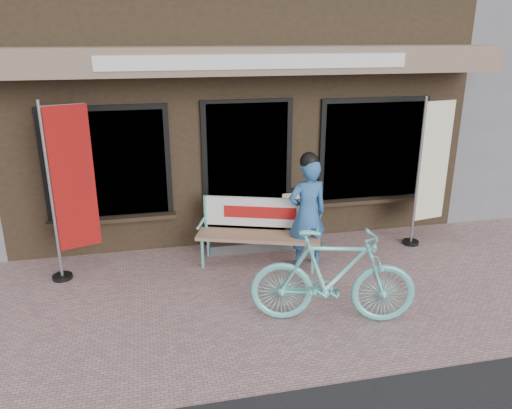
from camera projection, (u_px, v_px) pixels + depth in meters
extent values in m
plane|color=#A98181|center=(281.00, 305.00, 5.99)|extent=(70.00, 70.00, 0.00)
cube|color=black|center=(217.00, 101.00, 10.02)|extent=(7.00, 6.00, 3.60)
cube|color=#8A725D|center=(252.00, 60.00, 6.62)|extent=(7.00, 0.80, 0.35)
cube|color=white|center=(259.00, 62.00, 6.24)|extent=(4.00, 0.02, 0.18)
cube|color=black|center=(247.00, 174.00, 7.46)|extent=(1.20, 0.06, 2.10)
cube|color=black|center=(248.00, 174.00, 7.45)|extent=(1.35, 0.04, 2.20)
cube|color=black|center=(107.00, 164.00, 6.97)|extent=(1.60, 0.06, 1.50)
cube|color=black|center=(373.00, 151.00, 7.79)|extent=(1.60, 0.06, 1.50)
cube|color=black|center=(107.00, 165.00, 6.96)|extent=(1.75, 0.04, 1.65)
cube|color=black|center=(373.00, 151.00, 7.78)|extent=(1.75, 0.04, 1.65)
cube|color=black|center=(113.00, 219.00, 7.18)|extent=(1.80, 0.18, 0.06)
cube|color=black|center=(370.00, 200.00, 7.99)|extent=(1.80, 0.18, 0.06)
cube|color=#59595B|center=(251.00, 242.00, 7.58)|extent=(1.30, 0.45, 0.15)
cylinder|color=#6BD0CA|center=(202.00, 254.00, 6.88)|extent=(0.05, 0.05, 0.40)
cylinder|color=#6BD0CA|center=(208.00, 243.00, 7.24)|extent=(0.05, 0.05, 0.40)
cylinder|color=#6BD0CA|center=(312.00, 260.00, 6.72)|extent=(0.05, 0.05, 0.40)
cylinder|color=#6BD0CA|center=(313.00, 248.00, 7.07)|extent=(0.05, 0.05, 0.40)
cube|color=tan|center=(258.00, 236.00, 6.90)|extent=(1.75, 0.96, 0.05)
cylinder|color=#6BD0CA|center=(206.00, 213.00, 7.09)|extent=(0.05, 0.05, 0.52)
cylinder|color=#6BD0CA|center=(315.00, 218.00, 6.92)|extent=(0.05, 0.05, 0.52)
cube|color=white|center=(260.00, 212.00, 7.01)|extent=(1.53, 0.57, 0.43)
cube|color=#B21414|center=(260.00, 213.00, 6.98)|extent=(0.97, 0.35, 0.17)
cylinder|color=#6BD0CA|center=(201.00, 223.00, 6.94)|extent=(0.17, 0.41, 0.04)
cylinder|color=#6BD0CA|center=(317.00, 228.00, 6.76)|extent=(0.17, 0.41, 0.04)
imported|color=#2E62A1|center=(307.00, 214.00, 6.79)|extent=(0.59, 0.42, 1.52)
sphere|color=black|center=(309.00, 161.00, 6.55)|extent=(0.27, 0.27, 0.24)
imported|color=#6BD0CA|center=(333.00, 277.00, 5.49)|extent=(1.90, 0.97, 1.10)
cylinder|color=gray|center=(51.00, 195.00, 6.24)|extent=(0.05, 0.05, 2.35)
cylinder|color=gray|center=(62.00, 105.00, 6.02)|extent=(0.51, 0.20, 0.03)
cube|color=#9F1211|center=(73.00, 179.00, 6.34)|extent=(0.51, 0.21, 1.87)
cylinder|color=black|center=(63.00, 277.00, 6.62)|extent=(0.33, 0.33, 0.05)
cylinder|color=gray|center=(418.00, 174.00, 7.35)|extent=(0.04, 0.04, 2.25)
cylinder|color=gray|center=(440.00, 101.00, 7.11)|extent=(0.51, 0.11, 0.02)
cube|color=#F4EDC7|center=(434.00, 162.00, 7.40)|extent=(0.51, 0.12, 1.79)
cylinder|color=black|center=(411.00, 242.00, 7.71)|extent=(0.28, 0.28, 0.05)
cube|color=black|center=(292.00, 213.00, 7.84)|extent=(0.41, 0.10, 0.82)
cube|color=beige|center=(293.00, 208.00, 7.77)|extent=(0.35, 0.04, 0.50)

